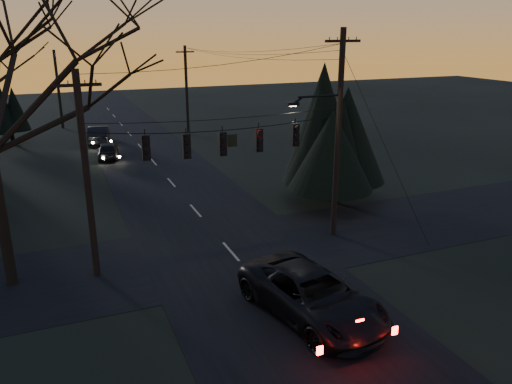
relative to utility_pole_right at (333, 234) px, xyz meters
name	(u,v)px	position (x,y,z in m)	size (l,w,h in m)	color
main_road	(179,191)	(-5.50, 10.00, 0.01)	(8.00, 120.00, 0.02)	black
cross_road	(231,252)	(-5.50, 0.00, 0.01)	(60.00, 7.00, 0.02)	black
utility_pole_right	(333,234)	(0.00, 0.00, 0.00)	(5.00, 0.30, 10.00)	black
utility_pole_left	(97,275)	(-11.50, 0.00, 0.00)	(1.80, 0.30, 8.50)	black
utility_pole_far_r	(188,134)	(0.00, 28.00, 0.00)	(1.80, 0.30, 8.50)	black
utility_pole_far_l	(63,128)	(-11.50, 36.00, 0.00)	(0.30, 0.30, 8.00)	black
span_signal_assembly	(224,142)	(-5.74, 0.00, 5.25)	(11.50, 0.44, 1.58)	black
evergreen_right	(333,132)	(2.53, 4.65, 4.23)	(4.92, 4.92, 7.27)	black
evergreen_dist	(8,107)	(-16.02, 29.58, 3.30)	(3.29, 3.29, 5.43)	black
suv_near	(312,295)	(-4.67, -6.29, 0.86)	(2.85, 6.19, 1.72)	black
sedan_oncoming_a	(108,150)	(-8.61, 20.61, 0.67)	(1.57, 3.91, 1.33)	black
sedan_oncoming_b	(99,135)	(-8.70, 26.74, 0.80)	(1.70, 4.88, 1.61)	black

